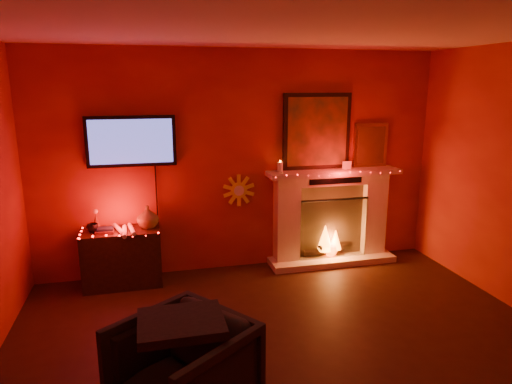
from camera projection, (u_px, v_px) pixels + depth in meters
room at (316, 219)px, 3.24m from camera, size 5.00×5.00×5.00m
fireplace at (330, 208)px, 5.90m from camera, size 1.72×0.40×2.18m
tv at (131, 141)px, 5.18m from camera, size 1.00×0.07×1.24m
sunburst_clock at (239, 190)px, 5.65m from camera, size 0.40×0.03×0.40m
console_table at (123, 254)px, 5.26m from camera, size 0.87×0.55×0.92m
armchair at (183, 373)px, 3.09m from camera, size 1.13×1.12×0.74m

